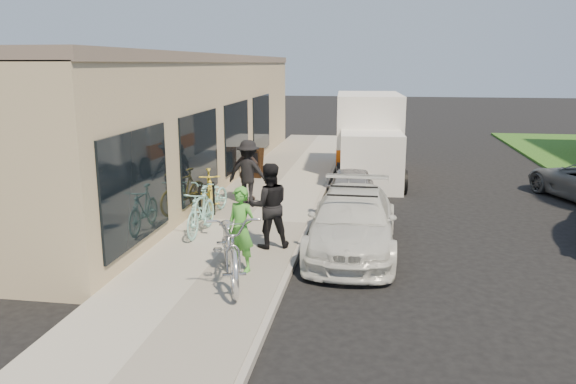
{
  "coord_description": "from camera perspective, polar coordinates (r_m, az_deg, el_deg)",
  "views": [
    {
      "loc": [
        1.12,
        -10.09,
        3.95
      ],
      "look_at": [
        -0.86,
        2.36,
        1.05
      ],
      "focal_mm": 35.0,
      "sensor_mm": 36.0,
      "label": 1
    }
  ],
  "objects": [
    {
      "name": "cruiser_bike_a",
      "position": [
        12.86,
        -8.83,
        -1.94
      ],
      "size": [
        0.56,
        1.77,
        1.06
      ],
      "primitive_type": "imported",
      "rotation": [
        0.0,
        0.0,
        -0.04
      ],
      "color": "#90D6CD",
      "rests_on": "sidewalk"
    },
    {
      "name": "woman_rider",
      "position": [
        10.43,
        -4.81,
        -3.8
      ],
      "size": [
        0.68,
        0.57,
        1.6
      ],
      "primitive_type": "imported",
      "rotation": [
        0.0,
        0.0,
        -0.38
      ],
      "color": "green",
      "rests_on": "sidewalk"
    },
    {
      "name": "cruiser_bike_c",
      "position": [
        14.61,
        -7.98,
        0.01
      ],
      "size": [
        1.11,
        1.93,
        1.12
      ],
      "primitive_type": "imported",
      "rotation": [
        0.0,
        0.0,
        0.33
      ],
      "color": "gold",
      "rests_on": "sidewalk"
    },
    {
      "name": "cruiser_bike_b",
      "position": [
        14.47,
        -7.77,
        -0.49
      ],
      "size": [
        0.92,
        1.85,
        0.93
      ],
      "primitive_type": "imported",
      "rotation": [
        0.0,
        0.0,
        -0.18
      ],
      "color": "#90D6CD",
      "rests_on": "sidewalk"
    },
    {
      "name": "storefront",
      "position": [
        19.25,
        -10.37,
        7.3
      ],
      "size": [
        3.6,
        20.0,
        4.22
      ],
      "color": "#C8B58A",
      "rests_on": "ground"
    },
    {
      "name": "bystander_a",
      "position": [
        15.45,
        -4.06,
        2.04
      ],
      "size": [
        1.22,
        0.81,
        1.77
      ],
      "primitive_type": "imported",
      "rotation": [
        0.0,
        0.0,
        3.0
      ],
      "color": "black",
      "rests_on": "sidewalk"
    },
    {
      "name": "curb",
      "position": [
        13.74,
        2.12,
        -3.47
      ],
      "size": [
        0.12,
        34.0,
        0.13
      ],
      "primitive_type": "cube",
      "color": "gray",
      "rests_on": "ground"
    },
    {
      "name": "sedan_silver",
      "position": [
        15.56,
        6.45,
        0.24
      ],
      "size": [
        1.37,
        3.25,
        1.1
      ],
      "primitive_type": "imported",
      "rotation": [
        0.0,
        0.0,
        0.02
      ],
      "color": "gray",
      "rests_on": "ground"
    },
    {
      "name": "tandem_bike",
      "position": [
        10.01,
        -5.81,
        -5.35
      ],
      "size": [
        1.68,
        2.69,
        1.34
      ],
      "primitive_type": "imported",
      "rotation": [
        0.0,
        0.0,
        0.34
      ],
      "color": "silver",
      "rests_on": "sidewalk"
    },
    {
      "name": "sidewalk",
      "position": [
        14.0,
        -4.2,
        -3.15
      ],
      "size": [
        3.0,
        34.0,
        0.15
      ],
      "primitive_type": "cube",
      "color": "#A19C91",
      "rests_on": "ground"
    },
    {
      "name": "sedan_white",
      "position": [
        12.07,
        6.58,
        -2.99
      ],
      "size": [
        1.83,
        4.49,
        1.34
      ],
      "rotation": [
        0.0,
        0.0,
        -0.0
      ],
      "color": "silver",
      "rests_on": "ground"
    },
    {
      "name": "ground",
      "position": [
        10.89,
        2.55,
        -8.32
      ],
      "size": [
        120.0,
        120.0,
        0.0
      ],
      "primitive_type": "plane",
      "color": "black",
      "rests_on": "ground"
    },
    {
      "name": "sandwich_board",
      "position": [
        19.02,
        -3.57,
        2.96
      ],
      "size": [
        0.65,
        0.66,
        0.99
      ],
      "rotation": [
        0.0,
        0.0,
        -0.09
      ],
      "color": "#321E0E",
      "rests_on": "sidewalk"
    },
    {
      "name": "bike_rack",
      "position": [
        14.21,
        -8.24,
        -0.51
      ],
      "size": [
        0.26,
        0.58,
        0.87
      ],
      "rotation": [
        0.0,
        0.0,
        -0.36
      ],
      "color": "black",
      "rests_on": "sidewalk"
    },
    {
      "name": "bystander_b",
      "position": [
        15.88,
        -4.24,
        1.98
      ],
      "size": [
        0.97,
        0.87,
        1.57
      ],
      "primitive_type": "imported",
      "rotation": [
        0.0,
        0.0,
        0.66
      ],
      "color": "brown",
      "rests_on": "sidewalk"
    },
    {
      "name": "man_standing",
      "position": [
        11.72,
        -1.97,
        -1.39
      ],
      "size": [
        1.05,
        0.94,
        1.8
      ],
      "primitive_type": "imported",
      "rotation": [
        0.0,
        0.0,
        3.49
      ],
      "color": "black",
      "rests_on": "sidewalk"
    },
    {
      "name": "moving_truck",
      "position": [
        20.18,
        8.17,
        5.22
      ],
      "size": [
        2.54,
        5.99,
        2.89
      ],
      "rotation": [
        0.0,
        0.0,
        0.06
      ],
      "color": "silver",
      "rests_on": "ground"
    }
  ]
}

